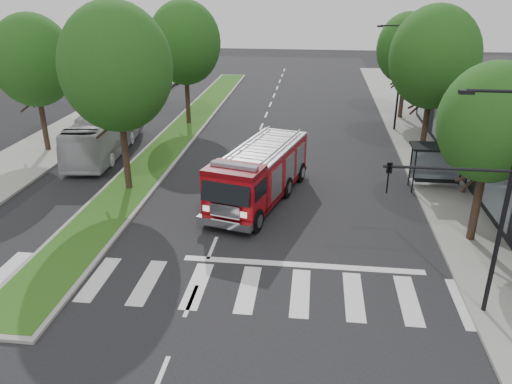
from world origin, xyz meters
TOP-DOWN VIEW (x-y plane):
  - ground at (0.00, 0.00)m, footprint 140.00×140.00m
  - sidewalk_right at (12.50, 10.00)m, footprint 5.00×80.00m
  - sidewalk_left at (-14.50, 10.00)m, footprint 5.00×80.00m
  - median at (-6.00, 18.00)m, footprint 3.00×50.00m
  - bus_shelter at (11.20, 8.15)m, footprint 3.20×1.60m
  - tree_right_near at (11.50, 2.00)m, footprint 4.40×4.40m
  - tree_right_mid at (11.50, 14.00)m, footprint 5.60×5.60m
  - tree_right_far at (11.50, 24.00)m, footprint 5.00×5.00m
  - tree_median_near at (-6.00, 6.00)m, footprint 5.80×5.80m
  - tree_median_far at (-6.00, 20.00)m, footprint 5.60×5.60m
  - tree_left_mid at (-14.00, 12.00)m, footprint 5.20×5.20m
  - streetlight_right_near at (9.61, -3.50)m, footprint 4.08×0.22m
  - streetlight_right_far at (10.35, 20.00)m, footprint 2.11×0.20m
  - fire_engine at (1.47, 5.44)m, footprint 4.93×9.43m
  - city_bus at (-9.79, 12.23)m, footprint 3.30×10.67m

SIDE VIEW (x-z plane):
  - ground at x=0.00m, z-range 0.00..0.00m
  - sidewalk_right at x=12.50m, z-range 0.00..0.15m
  - sidewalk_left at x=-14.50m, z-range 0.00..0.15m
  - median at x=-6.00m, z-range 0.00..0.16m
  - city_bus at x=-9.79m, z-range 0.00..2.93m
  - fire_engine at x=1.47m, z-range -0.06..3.07m
  - bus_shelter at x=11.20m, z-range 0.73..3.34m
  - streetlight_right_far at x=10.35m, z-range 0.48..8.48m
  - streetlight_right_near at x=9.61m, z-range 0.67..8.67m
  - tree_right_near at x=11.50m, z-range 1.48..9.53m
  - tree_right_far at x=11.50m, z-range 1.47..10.20m
  - tree_left_mid at x=-14.00m, z-range 1.58..10.74m
  - tree_right_mid at x=11.50m, z-range 1.63..11.35m
  - tree_median_far at x=-6.00m, z-range 1.63..11.35m
  - tree_median_near at x=-6.00m, z-range 1.73..11.89m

